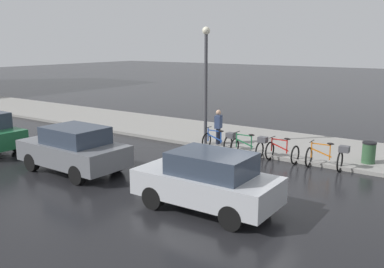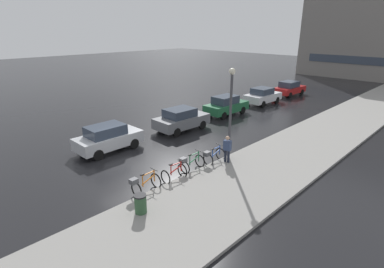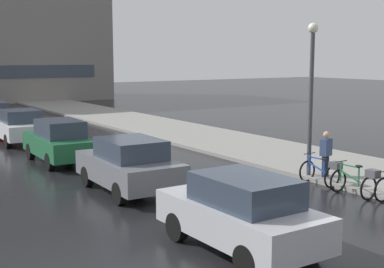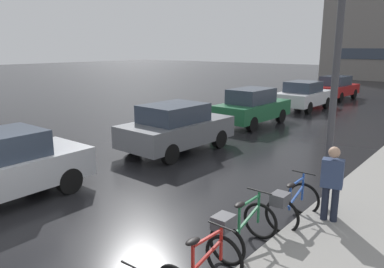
{
  "view_description": "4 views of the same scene",
  "coord_description": "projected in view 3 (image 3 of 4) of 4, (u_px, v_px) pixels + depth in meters",
  "views": [
    {
      "loc": [
        -11.47,
        -5.64,
        4.48
      ],
      "look_at": [
        1.26,
        3.22,
        1.16
      ],
      "focal_mm": 40.0,
      "sensor_mm": 36.0,
      "label": 1
    },
    {
      "loc": [
        13.3,
        -8.07,
        7.07
      ],
      "look_at": [
        2.02,
        3.26,
        1.38
      ],
      "focal_mm": 28.0,
      "sensor_mm": 36.0,
      "label": 2
    },
    {
      "loc": [
        -8.96,
        -8.18,
        4.06
      ],
      "look_at": [
        -0.2,
        5.21,
        1.74
      ],
      "focal_mm": 50.0,
      "sensor_mm": 36.0,
      "label": 3
    },
    {
      "loc": [
        6.36,
        -3.18,
        3.5
      ],
      "look_at": [
        -0.13,
        4.77,
        1.09
      ],
      "focal_mm": 35.0,
      "sensor_mm": 36.0,
      "label": 4
    }
  ],
  "objects": [
    {
      "name": "ground_plane",
      "position": [
        324.0,
        236.0,
        12.21
      ],
      "size": [
        140.0,
        140.0,
        0.0
      ],
      "primitive_type": "plane",
      "color": "black"
    },
    {
      "name": "bicycle_farthest",
      "position": [
        323.0,
        171.0,
        16.84
      ],
      "size": [
        0.73,
        1.38,
        0.97
      ],
      "color": "black",
      "rests_on": "ground"
    },
    {
      "name": "pedestrian",
      "position": [
        326.0,
        153.0,
        17.49
      ],
      "size": [
        0.44,
        0.32,
        1.65
      ],
      "color": "#1E2333",
      "rests_on": "ground"
    },
    {
      "name": "sidewalk_kerb",
      "position": [
        250.0,
        147.0,
        23.73
      ],
      "size": [
        4.8,
        60.0,
        0.14
      ],
      "primitive_type": "cube",
      "color": "gray",
      "rests_on": "ground"
    },
    {
      "name": "bicycle_third",
      "position": [
        358.0,
        181.0,
        15.46
      ],
      "size": [
        0.71,
        1.43,
        0.98
      ],
      "color": "black",
      "rests_on": "ground"
    },
    {
      "name": "car_green",
      "position": [
        59.0,
        141.0,
        20.52
      ],
      "size": [
        1.82,
        4.13,
        1.66
      ],
      "color": "#1E6038",
      "rests_on": "ground"
    },
    {
      "name": "streetlamp",
      "position": [
        311.0,
        85.0,
        17.43
      ],
      "size": [
        0.33,
        0.33,
        5.14
      ],
      "color": "#424247",
      "rests_on": "ground"
    },
    {
      "name": "car_grey",
      "position": [
        129.0,
        165.0,
        16.11
      ],
      "size": [
        2.05,
        4.08,
        1.63
      ],
      "color": "slate",
      "rests_on": "ground"
    },
    {
      "name": "car_silver",
      "position": [
        241.0,
        212.0,
        11.17
      ],
      "size": [
        1.85,
        3.96,
        1.63
      ],
      "color": "#B2B5BA",
      "rests_on": "ground"
    },
    {
      "name": "car_white",
      "position": [
        20.0,
        126.0,
        25.2
      ],
      "size": [
        1.99,
        4.01,
        1.59
      ],
      "color": "silver",
      "rests_on": "ground"
    }
  ]
}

